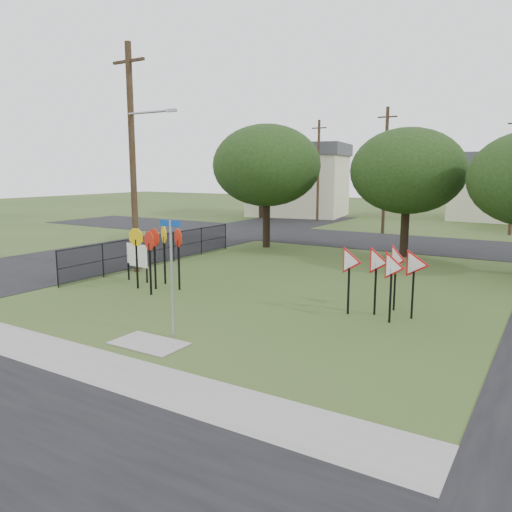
{
  "coord_description": "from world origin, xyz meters",
  "views": [
    {
      "loc": [
        9.13,
        -11.75,
        4.58
      ],
      "look_at": [
        0.04,
        3.0,
        1.6
      ],
      "focal_mm": 35.0,
      "sensor_mm": 36.0,
      "label": 1
    }
  ],
  "objects_px": {
    "info_board": "(137,257)",
    "yield_sign_cluster": "(385,265)",
    "street_name_sign": "(172,272)",
    "stop_sign_cluster": "(157,244)"
  },
  "relations": [
    {
      "from": "info_board",
      "to": "yield_sign_cluster",
      "type": "bearing_deg",
      "value": 2.43
    },
    {
      "from": "street_name_sign",
      "to": "stop_sign_cluster",
      "type": "height_order",
      "value": "street_name_sign"
    },
    {
      "from": "yield_sign_cluster",
      "to": "stop_sign_cluster",
      "type": "bearing_deg",
      "value": -173.19
    },
    {
      "from": "stop_sign_cluster",
      "to": "yield_sign_cluster",
      "type": "distance_m",
      "value": 8.7
    },
    {
      "from": "yield_sign_cluster",
      "to": "info_board",
      "type": "xyz_separation_m",
      "value": [
        -10.3,
        -0.44,
        -0.6
      ]
    },
    {
      "from": "stop_sign_cluster",
      "to": "info_board",
      "type": "relative_size",
      "value": 1.53
    },
    {
      "from": "street_name_sign",
      "to": "stop_sign_cluster",
      "type": "distance_m",
      "value": 5.91
    },
    {
      "from": "street_name_sign",
      "to": "yield_sign_cluster",
      "type": "xyz_separation_m",
      "value": [
        4.33,
        5.08,
        -0.21
      ]
    },
    {
      "from": "street_name_sign",
      "to": "info_board",
      "type": "height_order",
      "value": "street_name_sign"
    },
    {
      "from": "street_name_sign",
      "to": "yield_sign_cluster",
      "type": "height_order",
      "value": "street_name_sign"
    }
  ]
}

